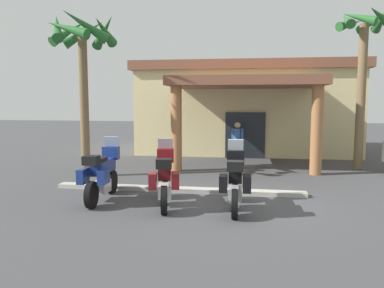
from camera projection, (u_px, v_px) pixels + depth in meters
ground_plane at (234, 204)px, 9.69m from camera, size 80.00×80.00×0.00m
motel_building at (246, 107)px, 20.11m from camera, size 11.10×10.38×4.49m
motorcycle_blue at (102, 174)px, 9.96m from camera, size 0.72×2.21×1.61m
motorcycle_maroon at (165, 178)px, 9.47m from camera, size 0.92×2.19×1.61m
motorcycle_black at (235, 181)px, 9.14m from camera, size 0.72×2.21×1.61m
pedestrian at (237, 141)px, 15.36m from camera, size 0.48×0.32×1.76m
palm_tree_roadside at (82, 48)px, 12.83m from camera, size 2.43×2.45×5.62m
palm_tree_near_portico at (363, 49)px, 14.31m from camera, size 2.05×2.09×6.10m
curb_strip at (177, 190)px, 11.02m from camera, size 7.20×0.36×0.12m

